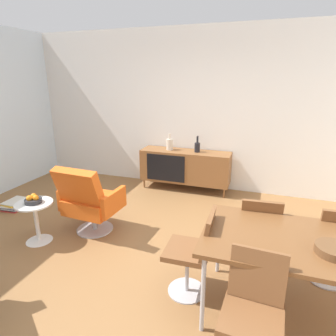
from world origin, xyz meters
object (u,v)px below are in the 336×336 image
Objects in this scene: side_table_round at (36,218)px; dining_table at (305,246)px; dining_chair_back_left at (258,230)px; magazine_stack at (15,204)px; sideboard at (185,166)px; dining_chair_front_left at (253,310)px; dining_chair_back_right at (335,242)px; dining_chair_near_window at (194,250)px; vase_sculptural_dark at (197,147)px; lounge_chair_red at (89,200)px; vase_cobalt at (170,144)px; wooden_bowl_on_table at (334,250)px; fruit_bowl at (33,200)px.

dining_table is at bearing -5.18° from side_table_round.
magazine_stack is (-3.65, 0.36, -0.41)m from dining_chair_back_left.
dining_chair_front_left is (1.33, -3.11, 0.03)m from sideboard.
dining_chair_back_right is 3.31m from side_table_round.
dining_chair_near_window is (-0.54, -0.56, 0.00)m from dining_chair_back_left.
dining_chair_near_window is (0.57, -2.55, -0.34)m from vase_sculptural_dark.
side_table_round is at bearing -119.06° from sideboard.
dining_chair_back_right is at bearing -2.14° from lounge_chair_red.
dining_chair_front_left is at bearing -70.27° from vase_sculptural_dark.
vase_cobalt is 0.18× the size of dining_table.
lounge_chair_red is at bearing -117.24° from vase_sculptural_dark.
dining_table is (1.68, -2.55, 0.26)m from sideboard.
dining_chair_back_right is at bearing 5.06° from side_table_round.
wooden_bowl_on_table is (2.14, -2.67, -0.06)m from vase_cobalt.
magazine_stack is (-2.53, -1.63, -0.75)m from vase_sculptural_dark.
vase_sculptural_dark is 1.09× the size of wooden_bowl_on_table.
lounge_chair_red reaches higher than magazine_stack.
magazine_stack is (-1.05, 0.65, -0.50)m from fruit_bowl.
sideboard reaches higher than side_table_round.
dining_table is at bearing -60.19° from vase_sculptural_dark.
sideboard is 2.62m from side_table_round.
dining_chair_front_left is at bearing -66.86° from sideboard.
vase_sculptural_dark reaches higher than dining_chair_back_left.
vase_sculptural_dark reaches higher than side_table_round.
vase_cobalt is at bearing 117.57° from dining_chair_front_left.
fruit_bowl is (-0.00, 0.00, 0.24)m from side_table_round.
wooden_bowl_on_table is (1.85, -2.67, 0.33)m from sideboard.
dining_chair_near_window is 0.78m from dining_chair_front_left.
wooden_bowl_on_table reaches higher than magazine_stack.
dining_table is at bearing 145.23° from wooden_bowl_on_table.
dining_chair_back_left is (1.63, -1.99, -0.36)m from vase_cobalt.
wooden_bowl_on_table is 0.30× the size of dining_chair_front_left.
wooden_bowl_on_table is 3.15m from fruit_bowl.
vase_sculptural_dark is 0.55× the size of side_table_round.
vase_sculptural_dark is at bearing 0.00° from vase_cobalt.
vase_sculptural_dark is 0.33× the size of dining_chair_near_window.
dining_chair_back_right and dining_chair_near_window have the same top height.
wooden_bowl_on_table is 3.17m from side_table_round.
magazine_stack is (-1.05, 0.65, -0.26)m from side_table_round.
dining_chair_front_left is at bearing -30.34° from lounge_chair_red.
fruit_bowl is (-2.06, 0.27, 0.09)m from dining_chair_near_window.
wooden_bowl_on_table is at bearing -14.01° from magazine_stack.
dining_table is at bearing -122.30° from dining_chair_back_right.
dining_chair_back_right reaches higher than fruit_bowl.
wooden_bowl_on_table is 0.30× the size of dining_chair_near_window.
vase_cobalt is at bearing 76.19° from lounge_chair_red.
vase_cobalt is 0.51m from vase_sculptural_dark.
vase_sculptural_dark reaches higher than fruit_bowl.
vase_sculptural_dark is 0.30× the size of lounge_chair_red.
dining_chair_front_left is at bearing -62.43° from vase_cobalt.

